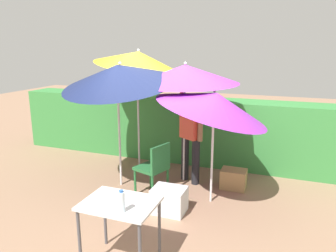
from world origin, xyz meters
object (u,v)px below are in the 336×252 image
cooler_box (169,200)px  crate_cardboard (233,179)px  umbrella_yellow (214,102)px  folding_table (120,210)px  umbrella_navy (119,75)px  chair_plastic (155,166)px  bottle_water (122,202)px  person_vendor (191,132)px  umbrella_rainbow (138,59)px  umbrella_orange (185,74)px

cooler_box → crate_cardboard: (0.76, 1.16, -0.02)m
umbrella_yellow → crate_cardboard: (0.26, 0.58, -1.42)m
cooler_box → crate_cardboard: size_ratio=1.14×
crate_cardboard → folding_table: bearing=-109.4°
umbrella_yellow → umbrella_navy: bearing=179.2°
chair_plastic → bottle_water: 1.97m
person_vendor → folding_table: 2.48m
umbrella_yellow → bottle_water: bearing=-103.0°
umbrella_rainbow → folding_table: size_ratio=3.08×
folding_table → umbrella_yellow: bearing=72.2°
umbrella_orange → cooler_box: 2.12m
cooler_box → umbrella_navy: bearing=151.2°
person_vendor → crate_cardboard: 1.10m
chair_plastic → cooler_box: chair_plastic is taller
cooler_box → umbrella_orange: bearing=97.3°
umbrella_rainbow → folding_table: (1.10, -2.81, -1.49)m
umbrella_yellow → umbrella_orange: bearing=137.0°
folding_table → umbrella_navy: bearing=118.0°
chair_plastic → folding_table: chair_plastic is taller
person_vendor → crate_cardboard: bearing=-1.6°
chair_plastic → crate_cardboard: 1.42m
umbrella_navy → cooler_box: (1.10, -0.61, -1.76)m
person_vendor → chair_plastic: 0.94m
person_vendor → folding_table: bearing=-91.6°
crate_cardboard → person_vendor: bearing=178.4°
person_vendor → chair_plastic: bearing=-116.5°
umbrella_rainbow → umbrella_orange: (1.05, -0.34, -0.22)m
umbrella_rainbow → cooler_box: bearing=-52.0°
cooler_box → folding_table: 1.37m
umbrella_navy → bottle_water: bearing=-61.3°
umbrella_orange → person_vendor: size_ratio=1.14×
umbrella_orange → chair_plastic: bearing=-108.7°
folding_table → bottle_water: bottle_water is taller
chair_plastic → crate_cardboard: chair_plastic is taller
umbrella_orange → person_vendor: (0.12, -0.01, -1.00)m
umbrella_rainbow → umbrella_navy: (0.10, -0.93, -0.21)m
umbrella_rainbow → chair_plastic: 2.14m
chair_plastic → umbrella_rainbow: bearing=125.6°
umbrella_orange → bottle_water: 2.86m
cooler_box → umbrella_yellow: bearing=49.6°
umbrella_orange → person_vendor: bearing=-2.8°
cooler_box → crate_cardboard: bearing=56.8°
folding_table → crate_cardboard: bearing=70.6°
umbrella_rainbow → cooler_box: umbrella_rainbow is taller
umbrella_navy → chair_plastic: size_ratio=2.60×
bottle_water → crate_cardboard: bearing=74.4°
umbrella_navy → person_vendor: (1.07, 0.58, -1.01)m
folding_table → bottle_water: (0.13, -0.18, 0.21)m
umbrella_orange → umbrella_yellow: 0.95m
person_vendor → folding_table: person_vendor is taller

